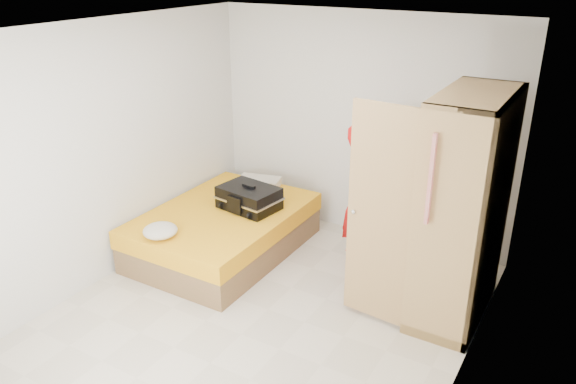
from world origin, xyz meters
The scene contains 7 objects.
room centered at (0.00, 0.00, 1.30)m, with size 4.00×4.02×2.60m.
bed centered at (-1.05, 0.73, 0.25)m, with size 1.42×2.02×0.50m.
wardrobe centered at (1.45, 0.86, 1.00)m, with size 1.17×1.20×2.10m.
person centered at (0.44, 1.13, 0.81)m, with size 0.59×0.39×1.63m, color red.
suitcase centered at (-0.84, 0.94, 0.62)m, with size 0.71×0.56×0.28m.
round_cushion centered at (-1.22, -0.09, 0.57)m, with size 0.35×0.35×0.13m, color beige.
pillow centered at (-1.12, 1.58, 0.55)m, with size 0.51×0.26×0.09m, color beige.
Camera 1 is at (2.45, -3.78, 3.13)m, focal length 35.00 mm.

